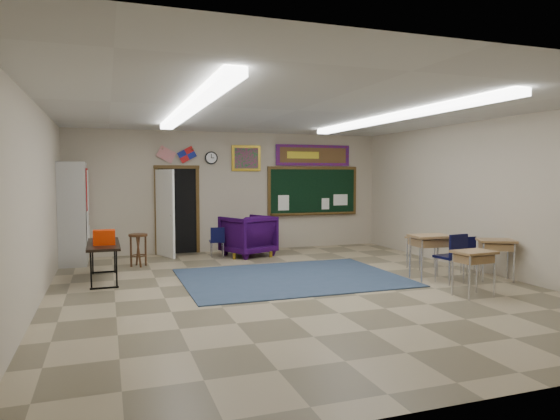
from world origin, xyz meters
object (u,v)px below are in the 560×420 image
object	(u,v)px
wingback_armchair	(248,235)
student_desk_front_left	(430,255)
student_desk_front_right	(421,250)
folding_table	(104,260)
wooden_stool	(138,250)

from	to	relation	value
wingback_armchair	student_desk_front_left	world-z (taller)	wingback_armchair
student_desk_front_right	folding_table	world-z (taller)	folding_table
student_desk_front_left	folding_table	xyz separation A→B (m)	(-5.67, 1.89, -0.09)
wingback_armchair	wooden_stool	distance (m)	2.64
student_desk_front_right	wooden_stool	size ratio (longest dim) A/B	0.96
folding_table	wooden_stool	distance (m)	1.43
student_desk_front_right	wingback_armchair	bearing A→B (deg)	121.15
student_desk_front_right	folding_table	size ratio (longest dim) A/B	0.40
student_desk_front_right	wooden_stool	world-z (taller)	wooden_stool
folding_table	wingback_armchair	bearing A→B (deg)	29.62
student_desk_front_left	student_desk_front_right	size ratio (longest dim) A/B	1.25
student_desk_front_left	folding_table	world-z (taller)	folding_table
folding_table	student_desk_front_right	bearing A→B (deg)	-8.27
folding_table	wooden_stool	size ratio (longest dim) A/B	2.43
student_desk_front_right	wooden_stool	distance (m)	5.91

